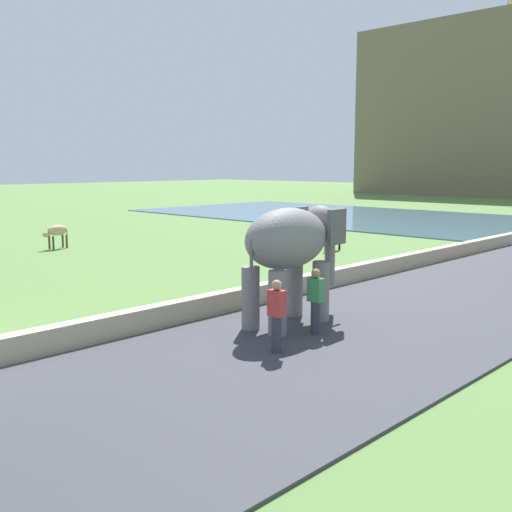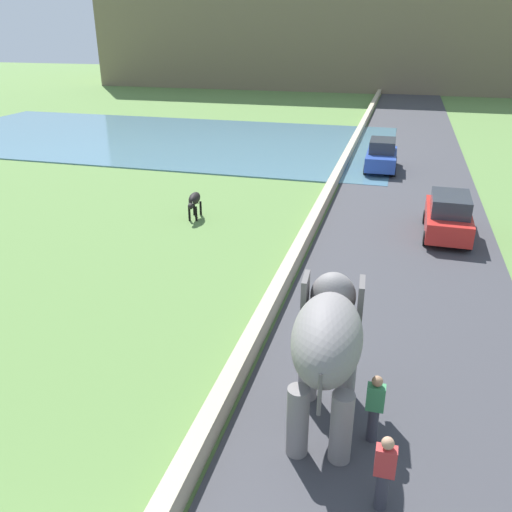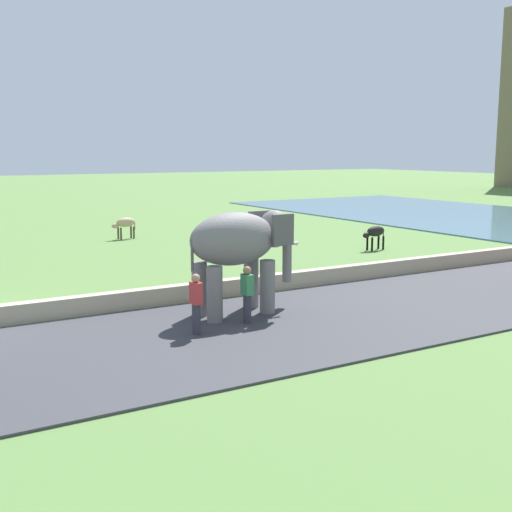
{
  "view_description": "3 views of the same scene",
  "coord_description": "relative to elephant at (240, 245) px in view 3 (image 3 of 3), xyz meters",
  "views": [
    {
      "loc": [
        13.08,
        -3.95,
        4.02
      ],
      "look_at": [
        1.12,
        8.31,
        1.42
      ],
      "focal_mm": 42.13,
      "sensor_mm": 36.0,
      "label": 1
    },
    {
      "loc": [
        4.41,
        -1.85,
        7.86
      ],
      "look_at": [
        0.34,
        12.97,
        1.13
      ],
      "focal_mm": 36.88,
      "sensor_mm": 36.0,
      "label": 2
    },
    {
      "loc": [
        19.25,
        -1.64,
        4.69
      ],
      "look_at": [
        1.98,
        8.62,
        1.41
      ],
      "focal_mm": 45.46,
      "sensor_mm": 36.0,
      "label": 3
    }
  ],
  "objects": [
    {
      "name": "barrier_wall",
      "position": [
        -2.21,
        10.75,
        -1.74
      ],
      "size": [
        0.4,
        110.0,
        0.59
      ],
      "primitive_type": "cube",
      "color": "tan",
      "rests_on": "ground"
    },
    {
      "name": "lake",
      "position": [
        -17.41,
        27.78,
        -2.0
      ],
      "size": [
        36.0,
        18.0,
        0.08
      ],
      "primitive_type": "cube",
      "color": "slate",
      "rests_on": "ground"
    },
    {
      "name": "elephant",
      "position": [
        0.0,
        0.0,
        0.0
      ],
      "size": [
        1.56,
        3.5,
        2.99
      ],
      "color": "slate",
      "rests_on": "ground"
    },
    {
      "name": "person_beside_elephant",
      "position": [
        1.06,
        -0.39,
        -1.16
      ],
      "size": [
        0.36,
        0.22,
        1.63
      ],
      "color": "#33333D",
      "rests_on": "ground"
    },
    {
      "name": "person_trailing",
      "position": [
        1.33,
        -2.03,
        -1.16
      ],
      "size": [
        0.36,
        0.22,
        1.63
      ],
      "color": "#33333D",
      "rests_on": "ground"
    },
    {
      "name": "cow_tan",
      "position": [
        -17.29,
        2.65,
        -1.2
      ],
      "size": [
        0.61,
        1.42,
        1.15
      ],
      "color": "tan",
      "rests_on": "ground"
    },
    {
      "name": "cow_black",
      "position": [
        -7.49,
        11.55,
        -1.2
      ],
      "size": [
        0.55,
        1.41,
        1.15
      ],
      "color": "black",
      "rests_on": "ground"
    }
  ]
}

